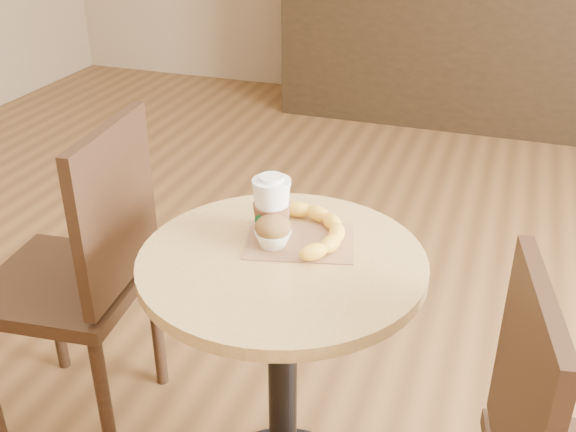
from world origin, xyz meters
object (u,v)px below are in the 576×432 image
object	(u,v)px
chair_left	(83,271)
banana	(311,230)
cafe_table	(282,346)
coffee_cup	(272,209)
muffin	(273,232)

from	to	relation	value
chair_left	banana	distance (m)	0.70
chair_left	banana	xyz separation A→B (m)	(0.65, -0.01, 0.25)
cafe_table	chair_left	distance (m)	0.62
cafe_table	banana	size ratio (longest dim) A/B	3.04
chair_left	coffee_cup	world-z (taller)	chair_left
cafe_table	coffee_cup	bearing A→B (deg)	122.24
cafe_table	chair_left	xyz separation A→B (m)	(-0.61, 0.11, 0.01)
muffin	chair_left	bearing A→B (deg)	172.92
muffin	cafe_table	bearing A→B (deg)	-45.65
chair_left	muffin	xyz separation A→B (m)	(0.58, -0.07, 0.27)
chair_left	muffin	world-z (taller)	chair_left
muffin	banana	distance (m)	0.09
coffee_cup	muffin	distance (m)	0.06
cafe_table	banana	bearing A→B (deg)	70.00
muffin	coffee_cup	bearing A→B (deg)	112.56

